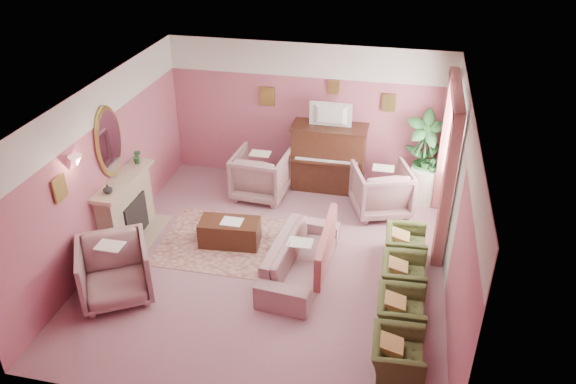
% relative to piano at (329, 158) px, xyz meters
% --- Properties ---
extents(floor, '(5.50, 6.00, 0.01)m').
position_rel_piano_xyz_m(floor, '(-0.50, -2.68, -0.65)').
color(floor, '#9D6976').
rests_on(floor, ground).
extents(ceiling, '(5.50, 6.00, 0.01)m').
position_rel_piano_xyz_m(ceiling, '(-0.50, -2.68, 2.15)').
color(ceiling, silver).
rests_on(ceiling, wall_back).
extents(wall_back, '(5.50, 0.02, 2.80)m').
position_rel_piano_xyz_m(wall_back, '(-0.50, 0.32, 0.75)').
color(wall_back, '#854963').
rests_on(wall_back, floor).
extents(wall_front, '(5.50, 0.02, 2.80)m').
position_rel_piano_xyz_m(wall_front, '(-0.50, -5.68, 0.75)').
color(wall_front, '#854963').
rests_on(wall_front, floor).
extents(wall_left, '(0.02, 6.00, 2.80)m').
position_rel_piano_xyz_m(wall_left, '(-3.25, -2.68, 0.75)').
color(wall_left, '#854963').
rests_on(wall_left, floor).
extents(wall_right, '(0.02, 6.00, 2.80)m').
position_rel_piano_xyz_m(wall_right, '(2.25, -2.68, 0.75)').
color(wall_right, '#854963').
rests_on(wall_right, floor).
extents(picture_rail_band, '(5.50, 0.01, 0.65)m').
position_rel_piano_xyz_m(picture_rail_band, '(-0.50, 0.31, 1.82)').
color(picture_rail_band, silver).
rests_on(picture_rail_band, wall_back).
extents(stripe_panel, '(0.01, 3.00, 2.15)m').
position_rel_piano_xyz_m(stripe_panel, '(2.23, -1.38, 0.42)').
color(stripe_panel, beige).
rests_on(stripe_panel, wall_right).
extents(fireplace_surround, '(0.30, 1.40, 1.10)m').
position_rel_piano_xyz_m(fireplace_surround, '(-3.09, -2.48, -0.10)').
color(fireplace_surround, tan).
rests_on(fireplace_surround, floor).
extents(fireplace_inset, '(0.18, 0.72, 0.68)m').
position_rel_piano_xyz_m(fireplace_inset, '(-2.99, -2.48, -0.25)').
color(fireplace_inset, black).
rests_on(fireplace_inset, floor).
extents(fire_ember, '(0.06, 0.54, 0.10)m').
position_rel_piano_xyz_m(fire_ember, '(-2.95, -2.48, -0.43)').
color(fire_ember, '#FF5314').
rests_on(fire_ember, floor).
extents(mantel_shelf, '(0.40, 1.55, 0.07)m').
position_rel_piano_xyz_m(mantel_shelf, '(-3.06, -2.48, 0.47)').
color(mantel_shelf, tan).
rests_on(mantel_shelf, fireplace_surround).
extents(hearth, '(0.55, 1.50, 0.02)m').
position_rel_piano_xyz_m(hearth, '(-2.89, -2.48, -0.64)').
color(hearth, tan).
rests_on(hearth, floor).
extents(mirror_frame, '(0.04, 0.72, 1.20)m').
position_rel_piano_xyz_m(mirror_frame, '(-3.20, -2.48, 1.15)').
color(mirror_frame, tan).
rests_on(mirror_frame, wall_left).
extents(mirror_glass, '(0.01, 0.60, 1.06)m').
position_rel_piano_xyz_m(mirror_glass, '(-3.17, -2.48, 1.15)').
color(mirror_glass, silver).
rests_on(mirror_glass, wall_left).
extents(sconce_shade, '(0.20, 0.20, 0.16)m').
position_rel_piano_xyz_m(sconce_shade, '(-3.12, -3.53, 1.33)').
color(sconce_shade, pink).
rests_on(sconce_shade, wall_left).
extents(piano, '(1.40, 0.60, 1.30)m').
position_rel_piano_xyz_m(piano, '(0.00, 0.00, 0.00)').
color(piano, '#381D12').
rests_on(piano, floor).
extents(piano_keyshelf, '(1.30, 0.12, 0.06)m').
position_rel_piano_xyz_m(piano_keyshelf, '(-0.00, -0.35, 0.07)').
color(piano_keyshelf, '#381D12').
rests_on(piano_keyshelf, piano).
extents(piano_keys, '(1.20, 0.08, 0.02)m').
position_rel_piano_xyz_m(piano_keys, '(0.00, -0.35, 0.11)').
color(piano_keys, white).
rests_on(piano_keys, piano).
extents(piano_top, '(1.45, 0.65, 0.04)m').
position_rel_piano_xyz_m(piano_top, '(0.00, 0.00, 0.66)').
color(piano_top, '#381D12').
rests_on(piano_top, piano).
extents(television, '(0.80, 0.12, 0.48)m').
position_rel_piano_xyz_m(television, '(0.00, -0.05, 0.95)').
color(television, black).
rests_on(television, piano).
extents(print_back_left, '(0.30, 0.03, 0.38)m').
position_rel_piano_xyz_m(print_back_left, '(-1.30, 0.28, 1.07)').
color(print_back_left, tan).
rests_on(print_back_left, wall_back).
extents(print_back_right, '(0.26, 0.03, 0.34)m').
position_rel_piano_xyz_m(print_back_right, '(1.05, 0.28, 1.13)').
color(print_back_right, tan).
rests_on(print_back_right, wall_back).
extents(print_back_mid, '(0.22, 0.03, 0.26)m').
position_rel_piano_xyz_m(print_back_mid, '(0.00, 0.28, 1.35)').
color(print_back_mid, tan).
rests_on(print_back_mid, wall_back).
extents(print_left_wall, '(0.03, 0.28, 0.36)m').
position_rel_piano_xyz_m(print_left_wall, '(-3.21, -3.88, 1.07)').
color(print_left_wall, tan).
rests_on(print_left_wall, wall_left).
extents(window_blind, '(0.03, 1.40, 1.80)m').
position_rel_piano_xyz_m(window_blind, '(2.20, -1.13, 1.05)').
color(window_blind, beige).
rests_on(window_blind, wall_right).
extents(curtain_left, '(0.16, 0.34, 2.60)m').
position_rel_piano_xyz_m(curtain_left, '(2.12, -2.05, 0.65)').
color(curtain_left, '#A85457').
rests_on(curtain_left, floor).
extents(curtain_right, '(0.16, 0.34, 2.60)m').
position_rel_piano_xyz_m(curtain_right, '(2.12, -0.21, 0.65)').
color(curtain_right, '#A85457').
rests_on(curtain_right, floor).
extents(pelmet, '(0.16, 2.20, 0.16)m').
position_rel_piano_xyz_m(pelmet, '(2.12, -1.13, 1.91)').
color(pelmet, '#A85457').
rests_on(pelmet, wall_right).
extents(mantel_plant, '(0.16, 0.16, 0.28)m').
position_rel_piano_xyz_m(mantel_plant, '(-3.05, -1.93, 0.64)').
color(mantel_plant, '#27602C').
rests_on(mantel_plant, mantel_shelf).
extents(mantel_vase, '(0.16, 0.16, 0.16)m').
position_rel_piano_xyz_m(mantel_vase, '(-3.05, -2.98, 0.58)').
color(mantel_vase, silver).
rests_on(mantel_vase, mantel_shelf).
extents(area_rug, '(2.51, 1.82, 0.01)m').
position_rel_piano_xyz_m(area_rug, '(-1.25, -2.30, -0.64)').
color(area_rug, '#A8736A').
rests_on(area_rug, floor).
extents(coffee_table, '(1.04, 0.58, 0.45)m').
position_rel_piano_xyz_m(coffee_table, '(-1.32, -2.32, -0.43)').
color(coffee_table, '#3D2113').
rests_on(coffee_table, floor).
extents(table_paper, '(0.35, 0.28, 0.01)m').
position_rel_piano_xyz_m(table_paper, '(-1.27, -2.32, -0.20)').
color(table_paper, white).
rests_on(table_paper, coffee_table).
extents(sofa, '(0.69, 2.07, 0.84)m').
position_rel_piano_xyz_m(sofa, '(0.01, -2.86, -0.23)').
color(sofa, gray).
rests_on(sofa, floor).
extents(sofa_throw, '(0.10, 1.57, 0.57)m').
position_rel_piano_xyz_m(sofa_throw, '(0.41, -2.86, -0.05)').
color(sofa_throw, '#A85457').
rests_on(sofa_throw, sofa).
extents(floral_armchair_left, '(0.98, 0.98, 1.02)m').
position_rel_piano_xyz_m(floral_armchair_left, '(-1.22, -0.61, -0.14)').
color(floral_armchair_left, gray).
rests_on(floral_armchair_left, floor).
extents(floral_armchair_right, '(0.98, 0.98, 1.02)m').
position_rel_piano_xyz_m(floral_armchair_right, '(1.09, -0.71, -0.14)').
color(floral_armchair_right, gray).
rests_on(floral_armchair_right, floor).
extents(floral_armchair_front, '(0.98, 0.98, 1.02)m').
position_rel_piano_xyz_m(floral_armchair_front, '(-2.54, -3.97, -0.14)').
color(floral_armchair_front, gray).
rests_on(floral_armchair_front, floor).
extents(olive_chair_a, '(0.54, 0.77, 0.66)m').
position_rel_piano_xyz_m(olive_chair_a, '(1.60, -4.54, -0.32)').
color(olive_chair_a, '#414C25').
rests_on(olive_chair_a, floor).
extents(olive_chair_b, '(0.54, 0.77, 0.66)m').
position_rel_piano_xyz_m(olive_chair_b, '(1.60, -3.72, -0.32)').
color(olive_chair_b, '#414C25').
rests_on(olive_chair_b, floor).
extents(olive_chair_c, '(0.54, 0.77, 0.66)m').
position_rel_piano_xyz_m(olive_chair_c, '(1.60, -2.90, -0.32)').
color(olive_chair_c, '#414C25').
rests_on(olive_chair_c, floor).
extents(olive_chair_d, '(0.54, 0.77, 0.66)m').
position_rel_piano_xyz_m(olive_chair_d, '(1.60, -2.08, -0.32)').
color(olive_chair_d, '#414C25').
rests_on(olive_chair_d, floor).
extents(side_table, '(0.52, 0.52, 0.70)m').
position_rel_piano_xyz_m(side_table, '(1.86, -0.15, -0.30)').
color(side_table, white).
rests_on(side_table, floor).
extents(side_plant_big, '(0.30, 0.30, 0.34)m').
position_rel_piano_xyz_m(side_plant_big, '(1.86, -0.15, 0.22)').
color(side_plant_big, '#27602C').
rests_on(side_plant_big, side_table).
extents(side_plant_small, '(0.16, 0.16, 0.28)m').
position_rel_piano_xyz_m(side_plant_small, '(1.98, -0.25, 0.19)').
color(side_plant_small, '#27602C').
rests_on(side_plant_small, side_table).
extents(palm_pot, '(0.34, 0.34, 0.34)m').
position_rel_piano_xyz_m(palm_pot, '(1.80, -0.06, -0.48)').
color(palm_pot, '#964E37').
rests_on(palm_pot, floor).
extents(palm_plant, '(0.76, 0.76, 1.44)m').
position_rel_piano_xyz_m(palm_plant, '(1.80, -0.06, 0.41)').
color(palm_plant, '#27602C').
rests_on(palm_plant, palm_pot).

